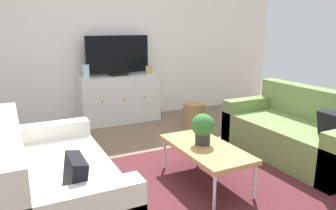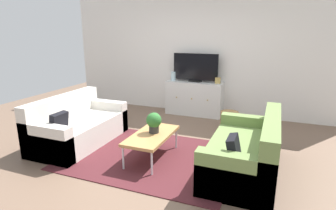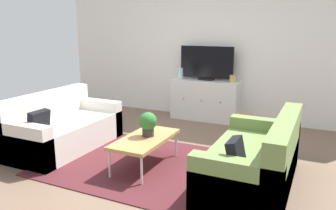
# 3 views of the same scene
# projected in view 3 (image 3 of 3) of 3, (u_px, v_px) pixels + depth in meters

# --- Properties ---
(ground_plane) EXTENTS (10.00, 10.00, 0.00)m
(ground_plane) POSITION_uv_depth(u_px,v_px,m) (150.00, 161.00, 4.50)
(ground_plane) COLOR brown
(wall_back) EXTENTS (6.40, 0.12, 2.70)m
(wall_back) POSITION_uv_depth(u_px,v_px,m) (213.00, 48.00, 6.43)
(wall_back) COLOR white
(wall_back) RESTS_ON ground_plane
(area_rug) EXTENTS (2.50, 1.90, 0.01)m
(area_rug) POSITION_uv_depth(u_px,v_px,m) (144.00, 164.00, 4.37)
(area_rug) COLOR #4C1E23
(area_rug) RESTS_ON ground_plane
(couch_left_side) EXTENTS (0.88, 1.70, 0.81)m
(couch_left_side) POSITION_uv_depth(u_px,v_px,m) (61.00, 129.00, 4.94)
(couch_left_side) COLOR silver
(couch_left_side) RESTS_ON ground_plane
(couch_right_side) EXTENTS (0.88, 1.70, 0.81)m
(couch_right_side) POSITION_uv_depth(u_px,v_px,m) (259.00, 163.00, 3.74)
(couch_right_side) COLOR olive
(couch_right_side) RESTS_ON ground_plane
(coffee_table) EXTENTS (0.51, 1.03, 0.39)m
(coffee_table) POSITION_uv_depth(u_px,v_px,m) (145.00, 140.00, 4.24)
(coffee_table) COLOR #B7844C
(coffee_table) RESTS_ON ground_plane
(potted_plant) EXTENTS (0.23, 0.23, 0.31)m
(potted_plant) POSITION_uv_depth(u_px,v_px,m) (148.00, 123.00, 4.25)
(potted_plant) COLOR #2D2D2D
(potted_plant) RESTS_ON coffee_table
(tv_console) EXTENTS (1.28, 0.47, 0.76)m
(tv_console) POSITION_uv_depth(u_px,v_px,m) (205.00, 100.00, 6.42)
(tv_console) COLOR silver
(tv_console) RESTS_ON ground_plane
(flat_screen_tv) EXTENTS (1.02, 0.16, 0.63)m
(flat_screen_tv) POSITION_uv_depth(u_px,v_px,m) (207.00, 63.00, 6.27)
(flat_screen_tv) COLOR black
(flat_screen_tv) RESTS_ON tv_console
(glass_vase) EXTENTS (0.11, 0.11, 0.21)m
(glass_vase) POSITION_uv_depth(u_px,v_px,m) (180.00, 73.00, 6.52)
(glass_vase) COLOR silver
(glass_vase) RESTS_ON tv_console
(mantel_clock) EXTENTS (0.11, 0.07, 0.13)m
(mantel_clock) POSITION_uv_depth(u_px,v_px,m) (233.00, 79.00, 6.10)
(mantel_clock) COLOR tan
(mantel_clock) RESTS_ON tv_console
(wicker_basket) EXTENTS (0.34, 0.34, 0.38)m
(wicker_basket) POSITION_uv_depth(u_px,v_px,m) (244.00, 127.00, 5.36)
(wicker_basket) COLOR #9E7547
(wicker_basket) RESTS_ON ground_plane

